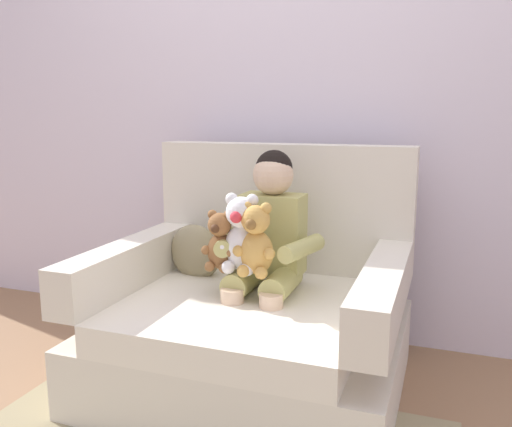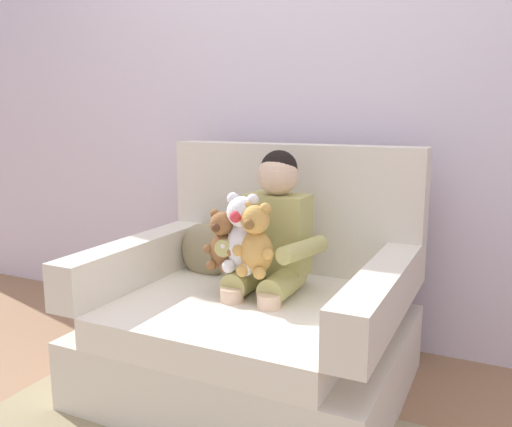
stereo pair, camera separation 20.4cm
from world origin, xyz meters
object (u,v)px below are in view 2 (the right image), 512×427
object	(u,v)px
seated_child	(271,241)
plush_white	(243,235)
throw_pillow	(204,251)
armchair	(258,315)
plush_honey	(256,241)
plush_brown	(222,241)

from	to	relation	value
seated_child	plush_white	xyz separation A→B (m)	(-0.06, -0.13, 0.04)
seated_child	throw_pillow	distance (m)	0.41
plush_white	seated_child	bearing A→B (deg)	85.89
seated_child	armchair	bearing A→B (deg)	-131.43
plush_white	plush_honey	xyz separation A→B (m)	(0.07, -0.02, -0.01)
armchair	plush_brown	xyz separation A→B (m)	(-0.11, -0.10, 0.33)
plush_brown	throw_pillow	world-z (taller)	plush_brown
armchair	throw_pillow	xyz separation A→B (m)	(-0.34, 0.14, 0.21)
armchair	plush_honey	world-z (taller)	armchair
plush_white	throw_pillow	distance (m)	0.42
plush_brown	plush_honey	xyz separation A→B (m)	(0.16, -0.02, 0.02)
plush_white	throw_pillow	size ratio (longest dim) A/B	1.21
seated_child	plush_brown	bearing A→B (deg)	-130.00
armchair	throw_pillow	world-z (taller)	armchair
throw_pillow	plush_honey	bearing A→B (deg)	-33.41
armchair	seated_child	world-z (taller)	armchair
armchair	plush_white	world-z (taller)	armchair
armchair	plush_brown	size ratio (longest dim) A/B	4.94
seated_child	plush_brown	size ratio (longest dim) A/B	3.38
plush_brown	armchair	bearing A→B (deg)	55.26
plush_white	plush_brown	distance (m)	0.10
plush_brown	plush_honey	distance (m)	0.16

